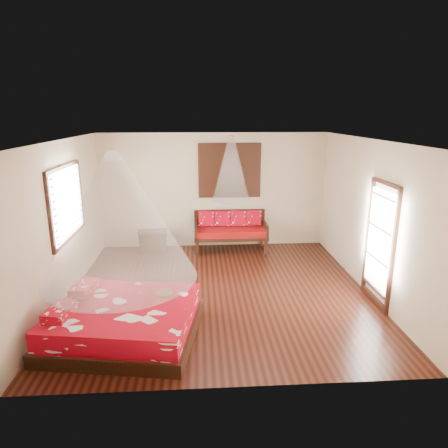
{
  "coord_description": "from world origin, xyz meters",
  "views": [
    {
      "loc": [
        -0.37,
        -6.91,
        3.24
      ],
      "look_at": [
        0.12,
        0.59,
        1.15
      ],
      "focal_mm": 32.0,
      "sensor_mm": 36.0,
      "label": 1
    }
  ],
  "objects": [
    {
      "name": "mosquito_net_main",
      "position": [
        -1.5,
        -1.47,
        1.85
      ],
      "size": [
        2.18,
        2.18,
        1.8
      ],
      "primitive_type": "cone",
      "color": "white",
      "rests_on": "ceiling"
    },
    {
      "name": "bed",
      "position": [
        -1.52,
        -1.47,
        0.25
      ],
      "size": [
        2.36,
        2.19,
        0.64
      ],
      "rotation": [
        0.0,
        0.0,
        -0.16
      ],
      "color": "black",
      "rests_on": "floor"
    },
    {
      "name": "daybed",
      "position": [
        0.39,
        2.38,
        0.52
      ],
      "size": [
        1.75,
        0.78,
        0.94
      ],
      "color": "black",
      "rests_on": "floor"
    },
    {
      "name": "room",
      "position": [
        0.0,
        0.0,
        1.4
      ],
      "size": [
        5.54,
        5.54,
        2.84
      ],
      "color": "black",
      "rests_on": "ground"
    },
    {
      "name": "mosquito_net_daybed",
      "position": [
        0.39,
        2.25,
        2.0
      ],
      "size": [
        0.88,
        0.88,
        1.5
      ],
      "primitive_type": "cone",
      "color": "white",
      "rests_on": "ceiling"
    },
    {
      "name": "glazed_door",
      "position": [
        2.72,
        -0.6,
        1.07
      ],
      "size": [
        0.08,
        1.02,
        2.16
      ],
      "color": "black",
      "rests_on": "floor"
    },
    {
      "name": "storage_chest",
      "position": [
        -1.5,
        2.45,
        0.24
      ],
      "size": [
        0.75,
        0.58,
        0.48
      ],
      "rotation": [
        0.0,
        0.0,
        0.12
      ],
      "color": "black",
      "rests_on": "floor"
    },
    {
      "name": "window_left",
      "position": [
        -2.71,
        0.2,
        1.7
      ],
      "size": [
        0.1,
        1.74,
        1.34
      ],
      "color": "black",
      "rests_on": "wall_left"
    },
    {
      "name": "shutter_panel",
      "position": [
        0.39,
        2.72,
        1.9
      ],
      "size": [
        1.52,
        0.06,
        1.32
      ],
      "color": "black",
      "rests_on": "wall_back"
    },
    {
      "name": "wine_tray",
      "position": [
        -0.93,
        -1.11,
        0.56
      ],
      "size": [
        0.28,
        0.28,
        0.22
      ],
      "rotation": [
        0.0,
        0.0,
        0.12
      ],
      "color": "brown",
      "rests_on": "bed"
    }
  ]
}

